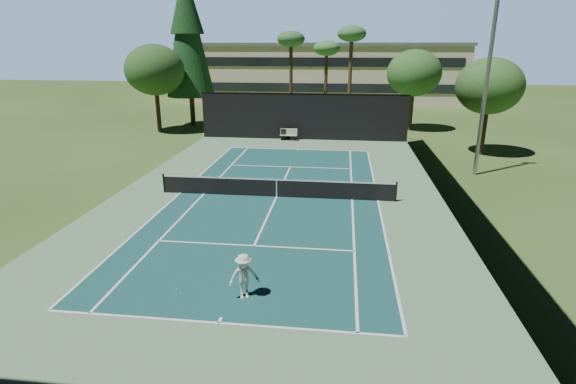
{
  "coord_description": "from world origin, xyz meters",
  "views": [
    {
      "loc": [
        3.46,
        -23.08,
        7.91
      ],
      "look_at": [
        1.0,
        -3.0,
        1.3
      ],
      "focal_mm": 28.0,
      "sensor_mm": 36.0,
      "label": 1
    }
  ],
  "objects_px": {
    "trash_bin": "(283,134)",
    "tennis_ball_d": "(229,177)",
    "tennis_net": "(276,187)",
    "player": "(244,276)",
    "tennis_ball_b": "(289,187)",
    "tennis_ball_c": "(274,173)",
    "park_bench": "(289,134)",
    "tennis_ball_a": "(177,290)"
  },
  "relations": [
    {
      "from": "trash_bin",
      "to": "tennis_ball_d",
      "type": "bearing_deg",
      "value": -98.61
    },
    {
      "from": "tennis_net",
      "to": "player",
      "type": "bearing_deg",
      "value": -87.45
    },
    {
      "from": "tennis_ball_b",
      "to": "tennis_ball_c",
      "type": "bearing_deg",
      "value": 113.65
    },
    {
      "from": "tennis_ball_b",
      "to": "trash_bin",
      "type": "height_order",
      "value": "trash_bin"
    },
    {
      "from": "tennis_net",
      "to": "park_bench",
      "type": "bearing_deg",
      "value": 94.47
    },
    {
      "from": "tennis_ball_b",
      "to": "park_bench",
      "type": "relative_size",
      "value": 0.05
    },
    {
      "from": "tennis_ball_c",
      "to": "park_bench",
      "type": "xyz_separation_m",
      "value": [
        -0.36,
        10.79,
        0.51
      ]
    },
    {
      "from": "tennis_net",
      "to": "trash_bin",
      "type": "relative_size",
      "value": 13.65
    },
    {
      "from": "tennis_ball_d",
      "to": "trash_bin",
      "type": "height_order",
      "value": "trash_bin"
    },
    {
      "from": "tennis_ball_a",
      "to": "tennis_ball_b",
      "type": "height_order",
      "value": "tennis_ball_b"
    },
    {
      "from": "tennis_net",
      "to": "tennis_ball_b",
      "type": "height_order",
      "value": "tennis_net"
    },
    {
      "from": "tennis_ball_b",
      "to": "tennis_ball_d",
      "type": "bearing_deg",
      "value": 156.91
    },
    {
      "from": "player",
      "to": "tennis_ball_d",
      "type": "xyz_separation_m",
      "value": [
        -4.02,
        13.82,
        -0.75
      ]
    },
    {
      "from": "tennis_net",
      "to": "trash_bin",
      "type": "distance_m",
      "value": 15.83
    },
    {
      "from": "player",
      "to": "tennis_ball_b",
      "type": "relative_size",
      "value": 22.48
    },
    {
      "from": "tennis_net",
      "to": "trash_bin",
      "type": "xyz_separation_m",
      "value": [
        -1.7,
        15.74,
        -0.08
      ]
    },
    {
      "from": "tennis_ball_a",
      "to": "tennis_ball_d",
      "type": "distance_m",
      "value": 13.79
    },
    {
      "from": "tennis_ball_c",
      "to": "park_bench",
      "type": "relative_size",
      "value": 0.05
    },
    {
      "from": "player",
      "to": "tennis_ball_d",
      "type": "distance_m",
      "value": 14.42
    },
    {
      "from": "tennis_ball_a",
      "to": "tennis_ball_b",
      "type": "relative_size",
      "value": 0.98
    },
    {
      "from": "tennis_net",
      "to": "tennis_ball_a",
      "type": "bearing_deg",
      "value": -100.62
    },
    {
      "from": "tennis_ball_d",
      "to": "park_bench",
      "type": "distance_m",
      "value": 12.31
    },
    {
      "from": "tennis_ball_b",
      "to": "tennis_ball_d",
      "type": "distance_m",
      "value": 4.37
    },
    {
      "from": "tennis_ball_b",
      "to": "park_bench",
      "type": "xyz_separation_m",
      "value": [
        -1.67,
        13.79,
        0.51
      ]
    },
    {
      "from": "player",
      "to": "park_bench",
      "type": "relative_size",
      "value": 1.05
    },
    {
      "from": "trash_bin",
      "to": "park_bench",
      "type": "bearing_deg",
      "value": -22.11
    },
    {
      "from": "tennis_ball_a",
      "to": "tennis_ball_b",
      "type": "bearing_deg",
      "value": 78.78
    },
    {
      "from": "player",
      "to": "trash_bin",
      "type": "bearing_deg",
      "value": 71.13
    },
    {
      "from": "tennis_ball_d",
      "to": "park_bench",
      "type": "height_order",
      "value": "park_bench"
    },
    {
      "from": "player",
      "to": "tennis_ball_c",
      "type": "xyz_separation_m",
      "value": [
        -1.32,
        15.11,
        -0.75
      ]
    },
    {
      "from": "player",
      "to": "tennis_ball_b",
      "type": "distance_m",
      "value": 12.13
    },
    {
      "from": "tennis_ball_b",
      "to": "trash_bin",
      "type": "bearing_deg",
      "value": 98.79
    },
    {
      "from": "tennis_ball_a",
      "to": "player",
      "type": "bearing_deg",
      "value": -3.19
    },
    {
      "from": "tennis_ball_a",
      "to": "park_bench",
      "type": "relative_size",
      "value": 0.05
    },
    {
      "from": "tennis_ball_b",
      "to": "tennis_ball_c",
      "type": "relative_size",
      "value": 0.92
    },
    {
      "from": "tennis_ball_c",
      "to": "tennis_ball_d",
      "type": "relative_size",
      "value": 1.25
    },
    {
      "from": "player",
      "to": "park_bench",
      "type": "xyz_separation_m",
      "value": [
        -1.68,
        25.9,
        -0.24
      ]
    },
    {
      "from": "player",
      "to": "tennis_ball_a",
      "type": "height_order",
      "value": "player"
    },
    {
      "from": "tennis_net",
      "to": "park_bench",
      "type": "relative_size",
      "value": 8.6
    },
    {
      "from": "tennis_ball_a",
      "to": "park_bench",
      "type": "height_order",
      "value": "park_bench"
    },
    {
      "from": "tennis_net",
      "to": "tennis_ball_b",
      "type": "bearing_deg",
      "value": 75.35
    },
    {
      "from": "tennis_ball_a",
      "to": "park_bench",
      "type": "distance_m",
      "value": 25.78
    }
  ]
}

